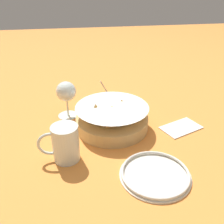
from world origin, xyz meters
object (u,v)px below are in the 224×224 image
Objects in this scene: food_basket at (112,118)px; beer_mug at (65,144)px; wine_glass at (66,93)px; side_plate at (155,174)px; sauce_cup at (108,99)px.

beer_mug reaches higher than food_basket.
side_plate is (-0.23, 0.39, -0.09)m from wine_glass.
side_plate is at bearing 154.03° from beer_mug.
sauce_cup reaches higher than side_plate.
wine_glass is (0.18, 0.09, 0.08)m from sauce_cup.
wine_glass reaches higher than side_plate.
sauce_cup is (-0.02, -0.21, -0.02)m from food_basket.
sauce_cup is 0.41m from beer_mug.
wine_glass reaches higher than beer_mug.
sauce_cup reaches higher than food_basket.
wine_glass reaches higher than sauce_cup.
beer_mug is 0.61× the size of side_plate.
beer_mug is at bearing 88.04° from wine_glass.
food_basket is 2.12× the size of beer_mug.
side_plate is (-0.24, 0.12, -0.05)m from beer_mug.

